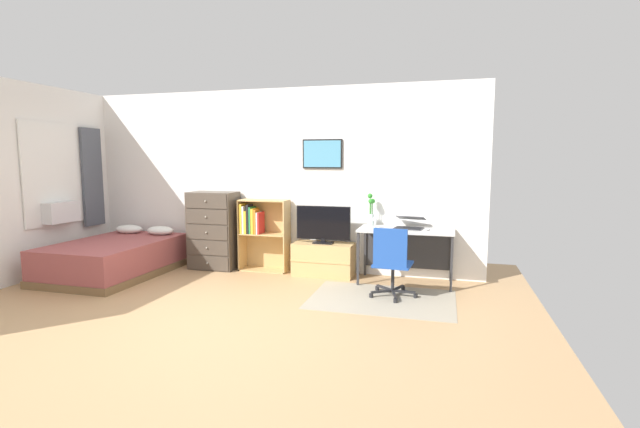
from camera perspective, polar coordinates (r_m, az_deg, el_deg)
name	(u,v)px	position (r m, az deg, el deg)	size (l,w,h in m)	color
ground_plane	(191,321)	(4.96, -15.98, -12.89)	(7.20, 7.20, 0.00)	tan
wall_back_with_posters	(275,180)	(6.86, -5.66, 4.31)	(6.12, 0.09, 2.70)	white
area_rug	(382,299)	(5.52, 7.83, -10.58)	(1.70, 1.20, 0.01)	#9E937F
bed	(115,257)	(7.19, -24.43, -5.00)	(1.31, 1.91, 0.62)	brown
dresser	(214,230)	(7.07, -13.27, -2.01)	(0.71, 0.46, 1.17)	#4C4238
bookshelf	(259,229)	(6.81, -7.66, -1.91)	(0.74, 0.30, 1.07)	tan
tv_stand	(324,259)	(6.50, 0.45, -5.74)	(0.86, 0.41, 0.47)	tan
television	(323,225)	(6.39, 0.41, -1.39)	(0.78, 0.16, 0.53)	black
desk	(406,238)	(6.22, 10.85, -2.96)	(1.25, 0.61, 0.74)	silver
office_chair	(392,261)	(5.48, 9.04, -5.84)	(0.57, 0.58, 0.86)	#232326
laptop	(410,223)	(6.19, 11.26, -1.16)	(0.42, 0.45, 0.16)	#333338
computer_mouse	(428,229)	(6.05, 13.46, -1.86)	(0.06, 0.10, 0.03)	silver
bamboo_vase	(371,210)	(6.35, 6.47, 0.56)	(0.11, 0.10, 0.45)	silver
wine_glass	(375,218)	(6.10, 6.93, -0.53)	(0.07, 0.07, 0.18)	silver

